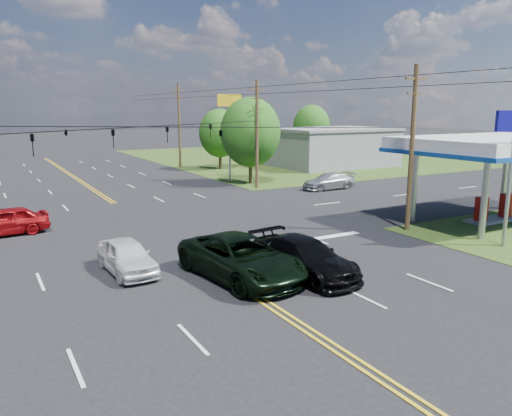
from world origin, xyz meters
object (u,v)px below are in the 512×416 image
pole_ne (257,133)px  tree_far_r (312,126)px  gas_canopy (499,147)px  pole_se (412,147)px  pickup_dkgreen (241,258)px  pickup_white (127,256)px  tree_right_b (220,133)px  suv_black (304,257)px  pole_right_far (179,124)px  retail_ne (332,148)px  tree_right_a (250,132)px

pole_ne → tree_far_r: 29.70m
gas_canopy → pole_se: 6.58m
pickup_dkgreen → pickup_white: bearing=134.6°
pickup_dkgreen → tree_far_r: bearing=43.9°
tree_right_b → suv_black: tree_right_b is taller
pickup_dkgreen → pole_right_far: bearing=65.2°
retail_ne → pole_se: pole_se is taller
tree_right_b → pickup_white: tree_right_b is taller
pole_ne → suv_black: 24.26m
gas_canopy → tree_right_a: bearing=104.0°
retail_ne → pole_right_far: pole_right_far is taller
pole_se → tree_right_b: size_ratio=1.34×
tree_far_r → pole_right_far: bearing=-174.6°
gas_canopy → pickup_dkgreen: 19.45m
tree_far_r → pickup_white: 53.91m
suv_black → retail_ne: bearing=43.6°
gas_canopy → pickup_dkgreen: size_ratio=1.88×
retail_ne → gas_canopy: size_ratio=1.15×
pole_ne → tree_right_a: (1.00, 3.00, -0.05)m
pole_se → suv_black: (-10.00, -3.72, -4.10)m
gas_canopy → pickup_white: bearing=176.4°
pole_right_far → gas_canopy: bearing=-80.3°
suv_black → tree_right_b: bearing=62.9°
pole_se → pickup_white: pole_se is taller
retail_ne → tree_far_r: bearing=68.2°
gas_canopy → pickup_dkgreen: gas_canopy is taller
tree_right_b → tree_far_r: tree_far_r is taller
tree_right_a → gas_canopy: bearing=-76.0°
tree_right_a → tree_far_r: 26.91m
tree_right_b → suv_black: size_ratio=1.26×
tree_right_b → suv_black: 39.27m
pole_right_far → suv_black: bearing=-103.8°
tree_right_a → pickup_white: bearing=-130.4°
pole_ne → pickup_dkgreen: (-12.50, -20.69, -4.01)m
retail_ne → pole_right_far: (-17.00, 8.00, 2.97)m
tree_far_r → pickup_white: tree_far_r is taller
gas_canopy → pole_se: bearing=171.3°
tree_right_a → pole_ne: bearing=-108.4°
gas_canopy → tree_right_a: (-5.50, 22.00, 0.16)m
gas_canopy → suv_black: 17.17m
pickup_dkgreen → suv_black: bearing=-29.7°
pickup_white → tree_far_r: bearing=42.7°
tree_right_a → pickup_dkgreen: bearing=-119.7°
pole_se → suv_black: bearing=-159.6°
pole_ne → pole_right_far: 19.00m
pole_ne → tree_right_a: 3.16m
retail_ne → pickup_dkgreen: size_ratio=2.15×
pole_right_far → pickup_white: (-16.50, -36.55, -4.43)m
tree_right_b → pickup_white: size_ratio=1.63×
pole_ne → pole_right_far: bearing=90.0°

